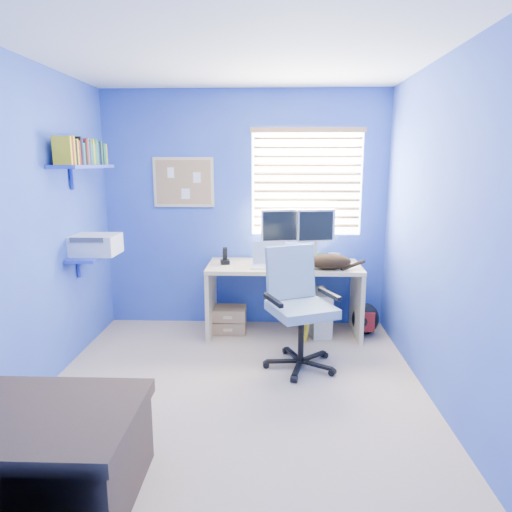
{
  "coord_description": "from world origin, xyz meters",
  "views": [
    {
      "loc": [
        0.29,
        -3.26,
        1.75
      ],
      "look_at": [
        0.15,
        0.65,
        0.95
      ],
      "focal_mm": 32.0,
      "sensor_mm": 36.0,
      "label": 1
    }
  ],
  "objects_px": {
    "laptop": "(268,257)",
    "cat": "(329,262)",
    "desk": "(284,299)",
    "tower_pc": "(318,312)",
    "office_chair": "(298,323)"
  },
  "relations": [
    {
      "from": "laptop",
      "to": "cat",
      "type": "xyz_separation_m",
      "value": [
        0.59,
        -0.06,
        -0.03
      ]
    },
    {
      "from": "desk",
      "to": "tower_pc",
      "type": "relative_size",
      "value": 3.43
    },
    {
      "from": "cat",
      "to": "office_chair",
      "type": "height_order",
      "value": "office_chair"
    },
    {
      "from": "cat",
      "to": "laptop",
      "type": "bearing_deg",
      "value": 171.23
    },
    {
      "from": "laptop",
      "to": "office_chair",
      "type": "distance_m",
      "value": 0.81
    },
    {
      "from": "laptop",
      "to": "cat",
      "type": "relative_size",
      "value": 0.78
    },
    {
      "from": "desk",
      "to": "cat",
      "type": "height_order",
      "value": "cat"
    },
    {
      "from": "desk",
      "to": "office_chair",
      "type": "height_order",
      "value": "office_chair"
    },
    {
      "from": "cat",
      "to": "tower_pc",
      "type": "height_order",
      "value": "cat"
    },
    {
      "from": "cat",
      "to": "tower_pc",
      "type": "distance_m",
      "value": 0.64
    },
    {
      "from": "laptop",
      "to": "office_chair",
      "type": "bearing_deg",
      "value": -62.07
    },
    {
      "from": "laptop",
      "to": "tower_pc",
      "type": "distance_m",
      "value": 0.83
    },
    {
      "from": "laptop",
      "to": "cat",
      "type": "height_order",
      "value": "laptop"
    },
    {
      "from": "desk",
      "to": "laptop",
      "type": "distance_m",
      "value": 0.52
    },
    {
      "from": "cat",
      "to": "office_chair",
      "type": "bearing_deg",
      "value": -123.6
    }
  ]
}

